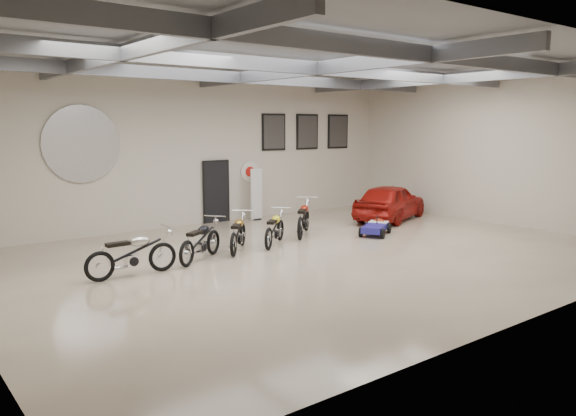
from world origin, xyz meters
TOP-DOWN VIEW (x-y plane):
  - floor at (0.00, 0.00)m, footprint 16.00×12.00m
  - ceiling at (0.00, 0.00)m, footprint 16.00×12.00m
  - back_wall at (0.00, 6.00)m, footprint 16.00×0.02m
  - right_wall at (8.00, 0.00)m, footprint 0.02×12.00m
  - ceiling_beams at (0.00, 0.00)m, footprint 15.80×11.80m
  - door at (0.50, 5.95)m, footprint 0.92×0.08m
  - logo_plaque at (-4.00, 5.95)m, footprint 2.30×0.06m
  - poster_left at (3.00, 5.96)m, footprint 1.05×0.08m
  - poster_mid at (4.60, 5.96)m, footprint 1.05×0.08m
  - poster_right at (6.20, 5.96)m, footprint 1.05×0.08m
  - oil_sign at (1.90, 5.95)m, footprint 0.72×0.10m
  - banner_stand at (1.89, 5.50)m, footprint 0.52×0.25m
  - motorcycle_silver at (-4.61, 0.93)m, footprint 2.09×0.65m
  - motorcycle_black at (-2.67, 1.32)m, footprint 2.01×1.61m
  - motorcycle_gold at (-1.33, 1.67)m, footprint 1.76×1.84m
  - motorcycle_yellow at (-0.12, 1.67)m, footprint 1.84×1.66m
  - motorcycle_red at (1.42, 2.27)m, footprint 2.00×1.94m
  - go_kart at (3.32, 1.01)m, footprint 1.83×1.51m
  - vintage_car at (5.64, 2.56)m, footprint 2.81×4.13m

SIDE VIEW (x-z plane):
  - floor at x=0.00m, z-range -0.01..0.01m
  - go_kart at x=3.32m, z-range 0.00..0.61m
  - motorcycle_yellow at x=-0.12m, z-range 0.00..0.99m
  - motorcycle_gold at x=-1.33m, z-range 0.00..1.01m
  - motorcycle_black at x=-2.67m, z-range 0.00..1.04m
  - motorcycle_silver at x=-4.61m, z-range 0.00..1.09m
  - motorcycle_red at x=1.42m, z-range 0.00..1.11m
  - vintage_car at x=5.64m, z-range 0.00..1.31m
  - banner_stand at x=1.89m, z-range 0.00..1.85m
  - door at x=0.50m, z-range 0.00..2.10m
  - oil_sign at x=1.90m, z-range 1.34..2.06m
  - back_wall at x=0.00m, z-range 0.00..5.00m
  - right_wall at x=8.00m, z-range 0.00..5.00m
  - logo_plaque at x=-4.00m, z-range 2.22..3.38m
  - poster_left at x=3.00m, z-range 2.42..3.78m
  - poster_mid at x=4.60m, z-range 2.42..3.78m
  - poster_right at x=6.20m, z-range 2.42..3.78m
  - ceiling_beams at x=0.00m, z-range 4.59..4.91m
  - ceiling at x=0.00m, z-range 5.00..5.00m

